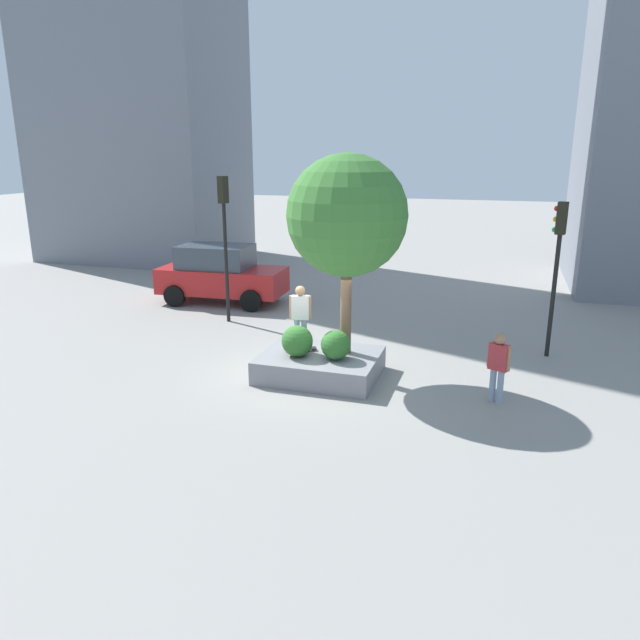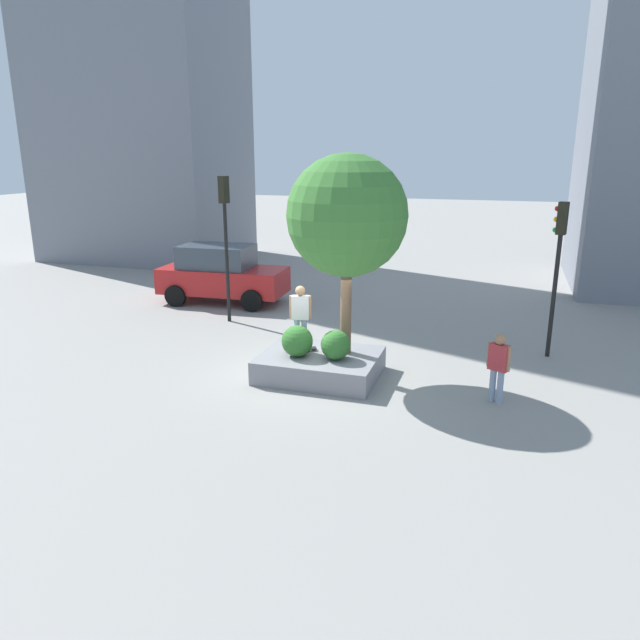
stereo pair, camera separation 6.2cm
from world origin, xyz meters
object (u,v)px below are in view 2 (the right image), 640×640
Objects in this scene: plaza_tree at (347,216)px; traffic_light_median at (225,225)px; traffic_light_corner at (558,253)px; sedan_parked at (221,274)px; passerby_with_bag at (498,363)px; planter_ledge at (320,365)px; skateboard at (301,349)px; skateboarder at (300,313)px.

traffic_light_median is at bearing 144.63° from plaza_tree.
traffic_light_corner is 0.89× the size of traffic_light_median.
sedan_parked is at bearing 121.29° from traffic_light_median.
traffic_light_median is at bearing 176.92° from traffic_light_corner.
traffic_light_median is 10.04m from passerby_with_bag.
planter_ledge is 1.78× the size of passerby_with_bag.
sedan_parked is (-5.86, 6.20, 0.81)m from planter_ledge.
sedan_parked is at bearing 137.66° from plaza_tree.
plaza_tree is 1.16× the size of traffic_light_corner.
traffic_light_corner is (11.47, -2.82, 1.81)m from sedan_parked.
traffic_light_corner is at bearing 31.12° from plaza_tree.
skateboard is at bearing 170.03° from planter_ledge.
traffic_light_median is (1.38, -2.28, 2.14)m from sedan_parked.
plaza_tree is (0.57, 0.34, 3.73)m from planter_ledge.
plaza_tree is 3.00× the size of passerby_with_bag.
skateboard is 0.17× the size of traffic_light_median.
sedan_parked is at bearing 131.01° from skateboarder.
planter_ledge is at bearing -46.63° from sedan_parked.
skateboarder reaches higher than skateboard.
plaza_tree is 3.57m from skateboard.
passerby_with_bag is at bearing -32.72° from sedan_parked.
plaza_tree is at bearing 12.45° from skateboard.
planter_ledge is 0.69× the size of traffic_light_corner.
passerby_with_bag is at bearing -5.08° from skateboarder.
skateboard is at bearing -151.89° from traffic_light_corner.
skateboarder reaches higher than sedan_parked.
skateboard is 0.49× the size of skateboarder.
skateboard reaches higher than planter_ledge.
traffic_light_median is at bearing 138.74° from planter_ledge.
plaza_tree is at bearing -35.37° from traffic_light_median.
passerby_with_bag reaches higher than planter_ledge.
traffic_light_corner is 10.10m from traffic_light_median.
planter_ledge is 1.79× the size of skateboarder.
passerby_with_bag is at bearing -5.08° from skateboard.
traffic_light_median is at bearing -58.71° from sedan_parked.
plaza_tree is 4.90m from passerby_with_bag.
plaza_tree reaches higher than planter_ledge.
plaza_tree is 3.00× the size of skateboarder.
planter_ledge is at bearing 175.55° from passerby_with_bag.
skateboarder is (-1.12, -0.25, -2.42)m from plaza_tree.
traffic_light_median is (-3.93, 3.83, 2.60)m from skateboard.
skateboarder is 0.38× the size of traffic_light_corner.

